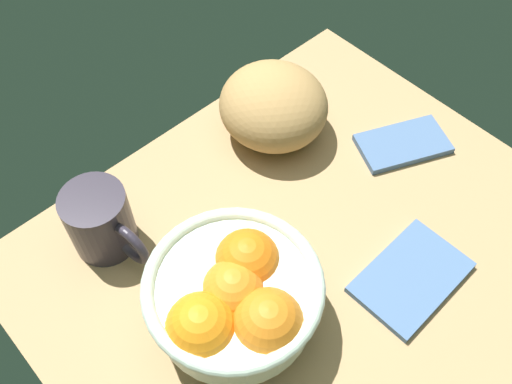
{
  "coord_description": "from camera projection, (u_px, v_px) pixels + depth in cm",
  "views": [
    {
      "loc": [
        -30.81,
        -23.39,
        66.12
      ],
      "look_at": [
        -1.14,
        8.62,
        5.0
      ],
      "focal_mm": 40.16,
      "sensor_mm": 36.0,
      "label": 1
    }
  ],
  "objects": [
    {
      "name": "fruit_bowl",
      "position": [
        235.0,
        297.0,
        0.65
      ],
      "size": [
        20.62,
        20.62,
        11.39
      ],
      "color": "silver",
      "rests_on": "ground"
    },
    {
      "name": "bread_loaf",
      "position": [
        273.0,
        106.0,
        0.84
      ],
      "size": [
        16.2,
        16.68,
        10.74
      ],
      "primitive_type": "ellipsoid",
      "rotation": [
        0.0,
        0.0,
        4.74
      ],
      "color": "tan",
      "rests_on": "ground"
    },
    {
      "name": "ground_plane",
      "position": [
        306.0,
        253.0,
        0.77
      ],
      "size": [
        70.07,
        57.8,
        3.0
      ],
      "primitive_type": "cube",
      "color": "tan"
    },
    {
      "name": "napkin_folded",
      "position": [
        403.0,
        144.0,
        0.86
      ],
      "size": [
        15.12,
        12.19,
        1.07
      ],
      "primitive_type": "cube",
      "rotation": [
        0.0,
        0.0,
        -0.43
      ],
      "color": "#4D6B98",
      "rests_on": "ground"
    },
    {
      "name": "mug",
      "position": [
        102.0,
        222.0,
        0.73
      ],
      "size": [
        8.34,
        12.84,
        9.65
      ],
      "color": "#302A36",
      "rests_on": "ground"
    },
    {
      "name": "napkin_spare",
      "position": [
        411.0,
        277.0,
        0.73
      ],
      "size": [
        14.98,
        9.96,
        1.01
      ],
      "primitive_type": "cube",
      "rotation": [
        0.0,
        0.0,
        0.02
      ],
      "color": "#4D6C9B",
      "rests_on": "ground"
    }
  ]
}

